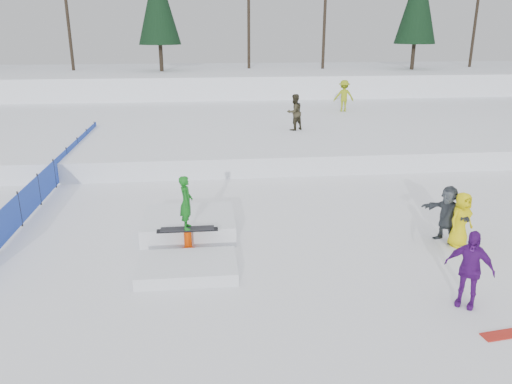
{
  "coord_description": "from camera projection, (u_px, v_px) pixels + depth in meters",
  "views": [
    {
      "loc": [
        -1.0,
        -11.8,
        5.72
      ],
      "look_at": [
        0.5,
        2.0,
        1.1
      ],
      "focal_mm": 35.0,
      "sensor_mm": 36.0,
      "label": 1
    }
  ],
  "objects": [
    {
      "name": "safety_fence",
      "position": [
        55.0,
        174.0,
        18.43
      ],
      "size": [
        0.05,
        16.0,
        1.1
      ],
      "color": "#2140B1",
      "rests_on": "ground"
    },
    {
      "name": "jib_rail_feature",
      "position": [
        188.0,
        233.0,
        13.75
      ],
      "size": [
        2.6,
        4.4,
        2.11
      ],
      "color": "white",
      "rests_on": "ground"
    },
    {
      "name": "spectator_yellow",
      "position": [
        461.0,
        220.0,
        13.45
      ],
      "size": [
        0.88,
        0.74,
        1.53
      ],
      "primitive_type": "imported",
      "rotation": [
        0.0,
        0.0,
        0.39
      ],
      "color": "#D8C708",
      "rests_on": "ground"
    },
    {
      "name": "walker_ygreen",
      "position": [
        344.0,
        96.0,
        30.04
      ],
      "size": [
        1.26,
        0.79,
        1.87
      ],
      "primitive_type": "imported",
      "rotation": [
        0.0,
        0.0,
        3.06
      ],
      "color": "#849712",
      "rests_on": "snow_midrise"
    },
    {
      "name": "spectator_purple",
      "position": [
        469.0,
        269.0,
        10.51
      ],
      "size": [
        1.05,
        0.97,
        1.73
      ],
      "primitive_type": "imported",
      "rotation": [
        0.0,
        0.0,
        -0.69
      ],
      "color": "#541479",
      "rests_on": "ground"
    },
    {
      "name": "snow_berm",
      "position": [
        213.0,
        84.0,
        40.96
      ],
      "size": [
        60.0,
        14.0,
        2.4
      ],
      "primitive_type": "cube",
      "color": "white",
      "rests_on": "ground"
    },
    {
      "name": "snow_midrise",
      "position": [
        220.0,
        126.0,
        28.01
      ],
      "size": [
        50.0,
        18.0,
        0.8
      ],
      "primitive_type": "cube",
      "color": "white",
      "rests_on": "ground"
    },
    {
      "name": "spectator_dark",
      "position": [
        447.0,
        214.0,
        13.76
      ],
      "size": [
        1.14,
        1.53,
        1.61
      ],
      "primitive_type": "imported",
      "rotation": [
        0.0,
        0.0,
        -1.06
      ],
      "color": "#353C42",
      "rests_on": "ground"
    },
    {
      "name": "treeline",
      "position": [
        293.0,
        2.0,
        37.99
      ],
      "size": [
        40.24,
        4.22,
        10.5
      ],
      "color": "black",
      "rests_on": "snow_berm"
    },
    {
      "name": "walker_olive",
      "position": [
        294.0,
        112.0,
        24.61
      ],
      "size": [
        1.08,
        1.01,
        1.78
      ],
      "primitive_type": "imported",
      "rotation": [
        0.0,
        0.0,
        3.66
      ],
      "color": "#2E2A1B",
      "rests_on": "snow_midrise"
    },
    {
      "name": "ground",
      "position": [
        245.0,
        256.0,
        13.04
      ],
      "size": [
        120.0,
        120.0,
        0.0
      ],
      "primitive_type": "plane",
      "color": "white"
    }
  ]
}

